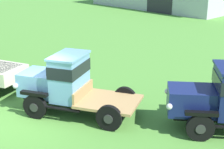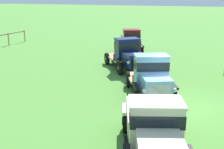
% 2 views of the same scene
% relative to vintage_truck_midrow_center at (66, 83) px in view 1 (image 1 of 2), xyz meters
% --- Properties ---
extents(ground_plane, '(240.00, 240.00, 0.00)m').
position_rel_vintage_truck_midrow_center_xyz_m(ground_plane, '(-0.49, -1.38, -1.15)').
color(ground_plane, '#518E38').
extents(vintage_truck_midrow_center, '(4.81, 3.56, 2.25)m').
position_rel_vintage_truck_midrow_center_xyz_m(vintage_truck_midrow_center, '(0.00, 0.00, 0.00)').
color(vintage_truck_midrow_center, black).
rests_on(vintage_truck_midrow_center, ground).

